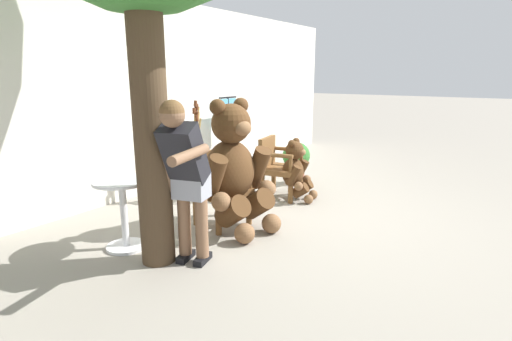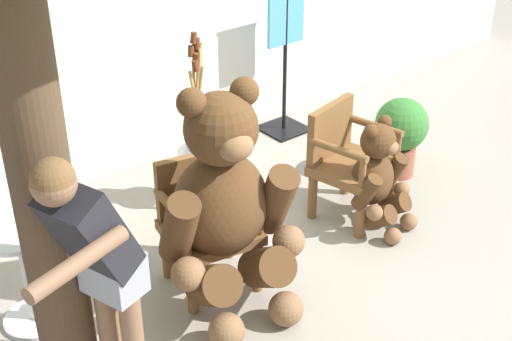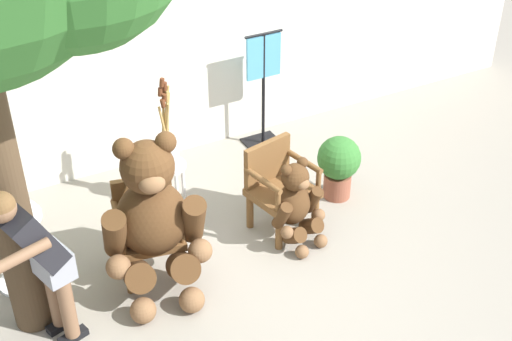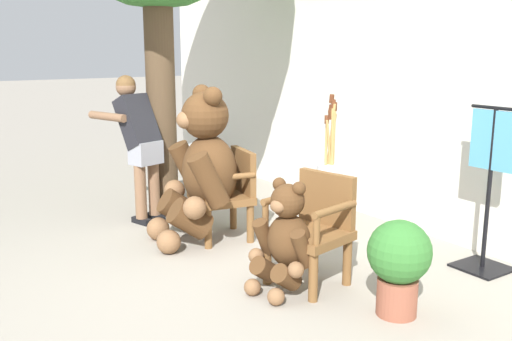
# 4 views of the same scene
# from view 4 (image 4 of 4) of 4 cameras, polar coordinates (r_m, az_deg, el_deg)

# --- Properties ---
(ground_plane) EXTENTS (60.00, 60.00, 0.00)m
(ground_plane) POSITION_cam_4_polar(r_m,az_deg,el_deg) (4.81, -5.44, -10.09)
(ground_plane) COLOR gray
(back_wall) EXTENTS (10.00, 0.16, 2.80)m
(back_wall) POSITION_cam_4_polar(r_m,az_deg,el_deg) (5.97, 15.21, 7.77)
(back_wall) COLOR silver
(back_wall) RESTS_ON ground
(wooden_chair_left) EXTENTS (0.65, 0.62, 0.86)m
(wooden_chair_left) POSITION_cam_4_polar(r_m,az_deg,el_deg) (5.50, -2.92, -2.09)
(wooden_chair_left) COLOR brown
(wooden_chair_left) RESTS_ON ground
(wooden_chair_right) EXTENTS (0.66, 0.63, 0.86)m
(wooden_chair_right) POSITION_cam_4_polar(r_m,az_deg,el_deg) (4.47, 5.70, -5.54)
(wooden_chair_right) COLOR brown
(wooden_chair_right) RESTS_ON ground
(teddy_bear_large) EXTENTS (0.92, 0.91, 1.48)m
(teddy_bear_large) POSITION_cam_4_polar(r_m,az_deg,el_deg) (5.34, -5.48, 0.33)
(teddy_bear_large) COLOR #4C3019
(teddy_bear_large) RESTS_ON ground
(teddy_bear_small) EXTENTS (0.54, 0.54, 0.87)m
(teddy_bear_small) POSITION_cam_4_polar(r_m,az_deg,el_deg) (4.29, 2.90, -6.76)
(teddy_bear_small) COLOR #4C3019
(teddy_bear_small) RESTS_ON ground
(person_visitor) EXTENTS (0.73, 0.62, 1.54)m
(person_visitor) POSITION_cam_4_polar(r_m,az_deg,el_deg) (6.09, -11.67, 3.40)
(person_visitor) COLOR black
(person_visitor) RESTS_ON ground
(white_stool) EXTENTS (0.34, 0.34, 0.46)m
(white_stool) POSITION_cam_4_polar(r_m,az_deg,el_deg) (5.57, 7.15, -3.11)
(white_stool) COLOR white
(white_stool) RESTS_ON ground
(brush_bucket) EXTENTS (0.22, 0.22, 0.93)m
(brush_bucket) POSITION_cam_4_polar(r_m,az_deg,el_deg) (5.50, 7.27, 0.07)
(brush_bucket) COLOR silver
(brush_bucket) RESTS_ON white_stool
(round_side_table) EXTENTS (0.56, 0.56, 0.72)m
(round_side_table) POSITION_cam_4_polar(r_m,az_deg,el_deg) (6.58, -5.27, 0.14)
(round_side_table) COLOR silver
(round_side_table) RESTS_ON ground
(potted_plant) EXTENTS (0.44, 0.44, 0.68)m
(potted_plant) POSITION_cam_4_polar(r_m,az_deg,el_deg) (4.05, 14.10, -8.73)
(potted_plant) COLOR brown
(potted_plant) RESTS_ON ground
(clothing_display_stand) EXTENTS (0.44, 0.40, 1.36)m
(clothing_display_stand) POSITION_cam_4_polar(r_m,az_deg,el_deg) (5.02, 22.30, -1.38)
(clothing_display_stand) COLOR black
(clothing_display_stand) RESTS_ON ground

